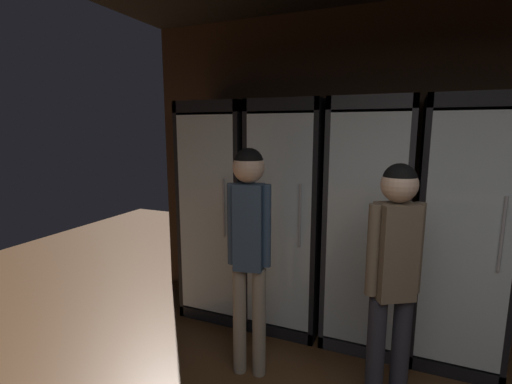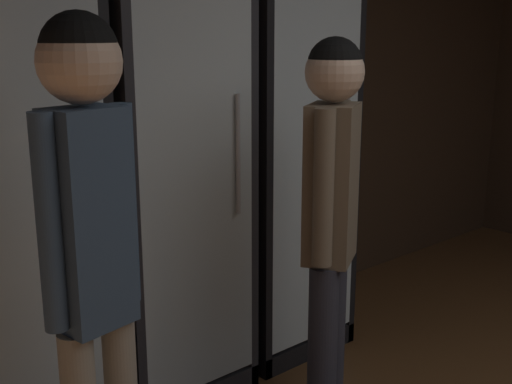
{
  "view_description": "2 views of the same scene",
  "coord_description": "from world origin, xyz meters",
  "px_view_note": "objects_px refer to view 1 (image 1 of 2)",
  "views": [
    {
      "loc": [
        -0.52,
        -0.34,
        1.77
      ],
      "look_at": [
        -1.69,
        2.46,
        1.24
      ],
      "focal_mm": 25.51,
      "sensor_mm": 36.0,
      "label": 1
    },
    {
      "loc": [
        -2.23,
        0.33,
        1.59
      ],
      "look_at": [
        -0.35,
        2.52,
        0.87
      ],
      "focal_mm": 44.95,
      "sensor_mm": 36.0,
      "label": 2
    }
  ],
  "objects_px": {
    "cooler_far_left": "(225,211)",
    "cooler_center": "(368,225)",
    "cooler_left": "(291,218)",
    "cooler_right": "(460,234)",
    "shopper_near": "(249,234)",
    "shopper_far": "(394,267)"
  },
  "relations": [
    {
      "from": "cooler_far_left",
      "to": "cooler_center",
      "type": "relative_size",
      "value": 1.0
    },
    {
      "from": "cooler_left",
      "to": "cooler_right",
      "type": "bearing_deg",
      "value": 0.01
    },
    {
      "from": "shopper_near",
      "to": "shopper_far",
      "type": "xyz_separation_m",
      "value": [
        0.94,
        -0.01,
        -0.09
      ]
    },
    {
      "from": "cooler_far_left",
      "to": "cooler_center",
      "type": "distance_m",
      "value": 1.34
    },
    {
      "from": "shopper_near",
      "to": "cooler_center",
      "type": "bearing_deg",
      "value": 49.84
    },
    {
      "from": "shopper_far",
      "to": "cooler_right",
      "type": "bearing_deg",
      "value": 62.72
    },
    {
      "from": "cooler_right",
      "to": "shopper_near",
      "type": "distance_m",
      "value": 1.62
    },
    {
      "from": "cooler_left",
      "to": "shopper_far",
      "type": "relative_size",
      "value": 1.27
    },
    {
      "from": "cooler_right",
      "to": "shopper_far",
      "type": "height_order",
      "value": "cooler_right"
    },
    {
      "from": "cooler_center",
      "to": "shopper_far",
      "type": "bearing_deg",
      "value": -74.79
    },
    {
      "from": "cooler_far_left",
      "to": "shopper_near",
      "type": "height_order",
      "value": "cooler_far_left"
    },
    {
      "from": "shopper_far",
      "to": "shopper_near",
      "type": "bearing_deg",
      "value": 179.57
    },
    {
      "from": "cooler_center",
      "to": "cooler_left",
      "type": "bearing_deg",
      "value": 179.95
    },
    {
      "from": "shopper_near",
      "to": "cooler_right",
      "type": "bearing_deg",
      "value": 31.42
    },
    {
      "from": "cooler_left",
      "to": "cooler_center",
      "type": "height_order",
      "value": "same"
    },
    {
      "from": "cooler_far_left",
      "to": "shopper_near",
      "type": "relative_size",
      "value": 1.22
    },
    {
      "from": "cooler_left",
      "to": "cooler_right",
      "type": "distance_m",
      "value": 1.34
    },
    {
      "from": "cooler_far_left",
      "to": "cooler_left",
      "type": "distance_m",
      "value": 0.67
    },
    {
      "from": "cooler_far_left",
      "to": "cooler_right",
      "type": "distance_m",
      "value": 2.01
    },
    {
      "from": "shopper_far",
      "to": "cooler_far_left",
      "type": "bearing_deg",
      "value": 151.66
    },
    {
      "from": "cooler_center",
      "to": "cooler_right",
      "type": "height_order",
      "value": "same"
    },
    {
      "from": "cooler_right",
      "to": "shopper_near",
      "type": "relative_size",
      "value": 1.22
    }
  ]
}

